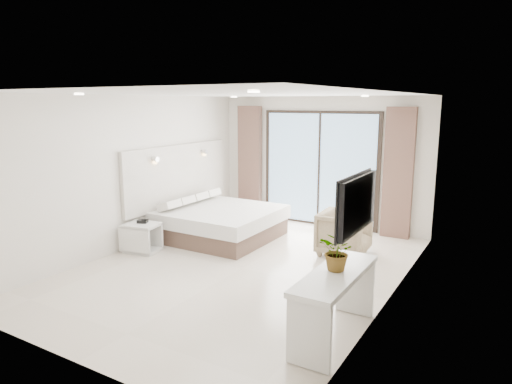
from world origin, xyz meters
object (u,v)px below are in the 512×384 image
(bed, at_px, (219,222))
(console_desk, at_px, (335,290))
(nightstand, at_px, (143,238))
(armchair, at_px, (344,231))

(bed, bearing_deg, console_desk, -37.07)
(bed, height_order, console_desk, console_desk)
(nightstand, bearing_deg, console_desk, -25.15)
(bed, relative_size, nightstand, 3.33)
(console_desk, relative_size, armchair, 1.86)
(console_desk, height_order, armchair, armchair)
(nightstand, bearing_deg, bed, 55.32)
(nightstand, relative_size, armchair, 0.75)
(nightstand, distance_m, armchair, 3.51)
(nightstand, height_order, console_desk, console_desk)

